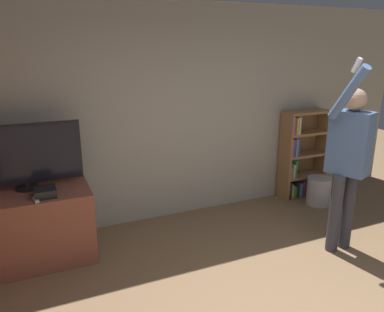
% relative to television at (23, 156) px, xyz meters
% --- Properties ---
extents(wall_back, '(7.08, 0.06, 2.70)m').
position_rel_television_xyz_m(wall_back, '(1.87, 0.37, 0.24)').
color(wall_back, '#B2AD9E').
rests_on(wall_back, ground_plane).
extents(tv_ledge, '(1.19, 0.71, 0.76)m').
position_rel_television_xyz_m(tv_ledge, '(0.00, -0.10, -0.73)').
color(tv_ledge, '#93513D').
rests_on(tv_ledge, ground_plane).
extents(television, '(1.14, 0.22, 0.68)m').
position_rel_television_xyz_m(television, '(0.00, 0.00, 0.00)').
color(television, black).
rests_on(television, tv_ledge).
extents(game_console, '(0.20, 0.22, 0.08)m').
position_rel_television_xyz_m(game_console, '(0.16, -0.29, -0.31)').
color(game_console, black).
rests_on(game_console, tv_ledge).
extents(remote_loose, '(0.06, 0.14, 0.02)m').
position_rel_television_xyz_m(remote_loose, '(0.07, -0.37, -0.34)').
color(remote_loose, white).
rests_on(remote_loose, tv_ledge).
extents(bookshelf, '(0.71, 0.28, 1.29)m').
position_rel_television_xyz_m(bookshelf, '(3.68, 0.19, -0.50)').
color(bookshelf, '#997047').
rests_on(bookshelf, ground_plane).
extents(person, '(0.55, 0.56, 2.07)m').
position_rel_television_xyz_m(person, '(3.09, -1.24, -0.04)').
color(person, '#383842').
rests_on(person, ground_plane).
extents(waste_bin, '(0.33, 0.33, 0.39)m').
position_rel_television_xyz_m(waste_bin, '(3.75, -0.19, -0.91)').
color(waste_bin, '#B7B7BC').
rests_on(waste_bin, ground_plane).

